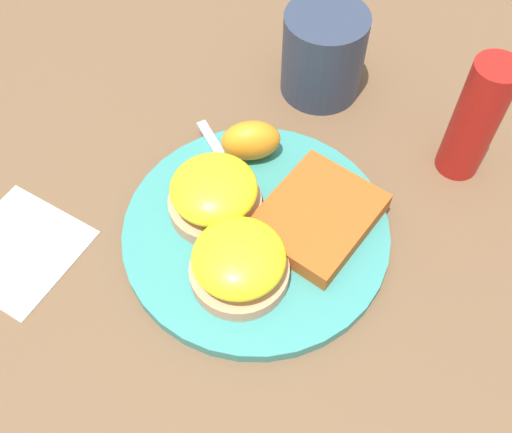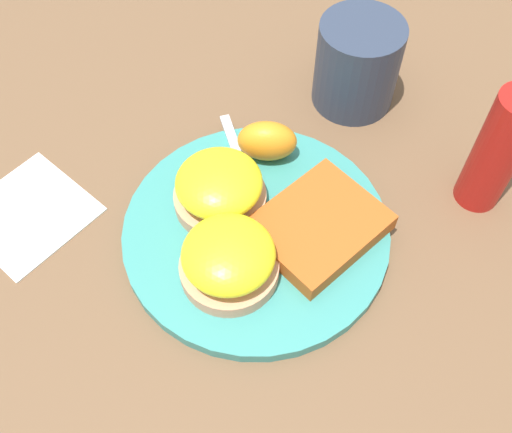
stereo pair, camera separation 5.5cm
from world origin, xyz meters
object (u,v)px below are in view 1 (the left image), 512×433
cup (324,53)px  condiment_bottle (476,120)px  orange_wedge (251,141)px  fork (246,198)px  hashbrown_patty (318,216)px  sandwich_benedict_left (215,194)px  sandwich_benedict_right (239,263)px

cup → condiment_bottle: 0.18m
orange_wedge → fork: 0.06m
fork → cup: bearing=3.0°
fork → orange_wedge: bearing=24.7°
cup → hashbrown_patty: bearing=-155.3°
sandwich_benedict_left → orange_wedge: sandwich_benedict_left is taller
cup → sandwich_benedict_right: bearing=-170.0°
sandwich_benedict_left → sandwich_benedict_right: size_ratio=1.00×
condiment_bottle → sandwich_benedict_right: bearing=151.0°
orange_wedge → condiment_bottle: (0.10, -0.19, 0.03)m
hashbrown_patty → fork: bearing=97.7°
hashbrown_patty → fork: size_ratio=0.68×
hashbrown_patty → orange_wedge: (0.04, 0.10, 0.01)m
orange_wedge → condiment_bottle: 0.22m
condiment_bottle → hashbrown_patty: bearing=147.3°
fork → sandwich_benedict_right: bearing=-154.2°
orange_wedge → condiment_bottle: condiment_bottle is taller
hashbrown_patty → condiment_bottle: 0.18m
sandwich_benedict_right → condiment_bottle: 0.27m
fork → cup: 0.19m
sandwich_benedict_left → orange_wedge: bearing=2.8°
cup → fork: bearing=-177.0°
cup → sandwich_benedict_left: bearing=177.3°
fork → condiment_bottle: 0.23m
sandwich_benedict_right → hashbrown_patty: sandwich_benedict_right is taller
sandwich_benedict_right → fork: (0.08, 0.04, -0.02)m
sandwich_benedict_right → sandwich_benedict_left: bearing=47.1°
sandwich_benedict_right → hashbrown_patty: (0.09, -0.04, -0.01)m
sandwich_benedict_left → sandwich_benedict_right: 0.08m
sandwich_benedict_left → condiment_bottle: size_ratio=0.65×
sandwich_benedict_left → sandwich_benedict_right: bearing=-132.9°
fork → cup: (0.19, 0.01, 0.03)m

